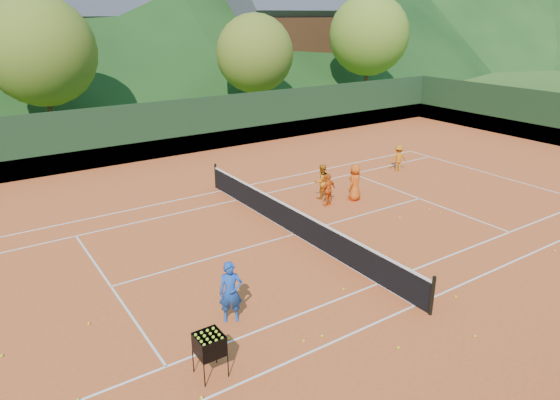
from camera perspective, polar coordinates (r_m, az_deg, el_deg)
ground at (r=17.52m, az=1.69°, el=-3.98°), size 400.00×400.00×0.00m
clay_court at (r=17.51m, az=1.69°, el=-3.95°), size 40.00×24.00×0.02m
coach at (r=12.57m, az=-5.66°, el=-10.44°), size 0.69×0.60×1.61m
student_a at (r=20.70m, az=4.76°, el=2.12°), size 0.74×0.60×1.46m
student_b at (r=19.94m, az=5.54°, el=1.17°), size 0.83×0.47×1.33m
student_c at (r=20.66m, az=8.57°, el=2.01°), size 0.87×0.71×1.52m
student_d at (r=25.00m, az=13.37°, el=4.69°), size 0.96×0.79×1.30m
tennis_ball_0 at (r=12.37m, az=4.80°, el=-15.23°), size 0.07×0.07×0.07m
tennis_ball_3 at (r=18.54m, az=28.91°, el=-5.10°), size 0.07×0.07×0.07m
tennis_ball_7 at (r=10.87m, az=-8.95°, el=-21.40°), size 0.07×0.07×0.07m
tennis_ball_8 at (r=12.29m, az=13.37°, el=-16.09°), size 0.07×0.07×0.07m
tennis_ball_9 at (r=16.07m, az=10.79°, el=-6.53°), size 0.07×0.07×0.07m
tennis_ball_10 at (r=12.31m, az=-5.86°, el=-15.48°), size 0.07×0.07×0.07m
tennis_ball_11 at (r=20.22m, az=17.85°, el=-1.40°), size 0.07×0.07×0.07m
tennis_ball_12 at (r=19.35m, az=13.53°, el=-1.94°), size 0.07×0.07×0.07m
tennis_ball_13 at (r=14.25m, az=7.27°, el=-10.06°), size 0.07×0.07×0.07m
tennis_ball_15 at (r=11.43m, az=-22.09°, el=-20.43°), size 0.07×0.07×0.07m
tennis_ball_17 at (r=13.32m, az=-29.20°, el=-15.26°), size 0.07×0.07×0.07m
tennis_ball_18 at (r=20.43m, az=16.70°, el=-1.04°), size 0.07×0.07×0.07m
tennis_ball_20 at (r=12.19m, az=2.73°, el=-15.78°), size 0.07×0.07×0.07m
tennis_ball_22 at (r=13.61m, az=-21.01°, el=-13.04°), size 0.07×0.07×0.07m
tennis_ball_24 at (r=15.68m, az=14.57°, el=-7.59°), size 0.07×0.07×0.07m
tennis_ball_27 at (r=13.18m, az=21.37°, el=-14.29°), size 0.07×0.07×0.07m
tennis_ball_28 at (r=14.60m, az=19.45°, el=-10.38°), size 0.07×0.07×0.07m
court_lines at (r=17.51m, az=1.69°, el=-3.91°), size 23.83×11.03×0.00m
tennis_net at (r=17.31m, az=1.71°, el=-2.42°), size 0.10×12.07×1.10m
perimeter_fence at (r=17.03m, az=1.74°, el=-0.10°), size 40.40×24.24×3.00m
ball_hopper at (r=10.96m, az=-8.07°, el=-16.11°), size 0.57×0.57×1.00m
chalet_mid at (r=49.41m, az=-16.61°, el=17.12°), size 12.65×8.82×11.45m
chalet_right at (r=52.02m, az=0.40°, el=18.36°), size 11.50×8.82×11.91m
tree_b at (r=33.41m, az=-25.67°, el=15.08°), size 6.40×6.40×8.40m
tree_c at (r=37.41m, az=-2.88°, el=16.37°), size 5.60×5.60×7.35m
tree_d at (r=45.47m, az=10.11°, el=18.07°), size 6.80×6.80×8.93m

